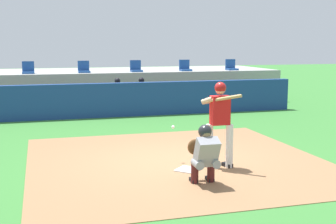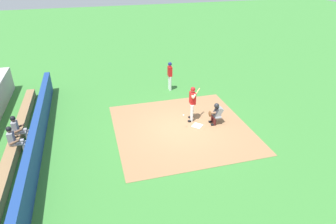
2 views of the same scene
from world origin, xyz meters
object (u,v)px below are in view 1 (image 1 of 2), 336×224
stadium_seat_2 (84,69)px  stadium_seat_4 (185,68)px  home_plate (188,170)px  batter_at_plate (219,119)px  stadium_seat_3 (136,68)px  stadium_seat_1 (28,70)px  dugout_player_0 (118,95)px  stadium_seat_5 (231,67)px  catcher_crouched (204,152)px  dugout_player_1 (142,94)px

stadium_seat_2 → stadium_seat_4: (4.33, 0.00, 0.00)m
stadium_seat_4 → home_plate: bearing=-107.7°
batter_at_plate → stadium_seat_3: 10.15m
batter_at_plate → stadium_seat_1: stadium_seat_1 is taller
home_plate → stadium_seat_1: size_ratio=0.92×
home_plate → stadium_seat_1: bearing=107.7°
stadium_seat_4 → dugout_player_0: bearing=-148.2°
home_plate → dugout_player_0: 8.17m
dugout_player_0 → stadium_seat_5: (5.45, 2.03, 0.86)m
stadium_seat_2 → home_plate: bearing=-83.9°
catcher_crouched → stadium_seat_3: size_ratio=4.33×
stadium_seat_3 → stadium_seat_2: bearing=180.0°
home_plate → stadium_seat_4: bearing=72.3°
stadium_seat_1 → stadium_seat_2: same height
batter_at_plate → stadium_seat_2: stadium_seat_2 is taller
stadium_seat_2 → stadium_seat_5: size_ratio=1.00×
catcher_crouched → dugout_player_0: size_ratio=1.60×
stadium_seat_4 → catcher_crouched: bearing=-106.3°
stadium_seat_1 → stadium_seat_4: same height
stadium_seat_2 → stadium_seat_1: bearing=180.0°
dugout_player_1 → stadium_seat_2: stadium_seat_2 is taller
dugout_player_0 → stadium_seat_4: stadium_seat_4 is taller
stadium_seat_4 → stadium_seat_5: bearing=0.0°
home_plate → stadium_seat_1: 10.79m
dugout_player_0 → batter_at_plate: bearing=-84.9°
catcher_crouched → stadium_seat_3: 11.21m
catcher_crouched → stadium_seat_3: stadium_seat_3 is taller
dugout_player_0 → stadium_seat_3: size_ratio=2.71×
home_plate → dugout_player_0: (-0.03, 8.14, 0.65)m
home_plate → stadium_seat_4: stadium_seat_4 is taller
dugout_player_1 → stadium_seat_4: bearing=40.7°
catcher_crouched → stadium_seat_3: (1.09, 11.12, 0.93)m
batter_at_plate → dugout_player_1: (0.19, 8.10, -0.36)m
stadium_seat_4 → stadium_seat_1: bearing=180.0°
stadium_seat_1 → stadium_seat_2: size_ratio=1.00×
catcher_crouched → batter_at_plate: bearing=54.9°
batter_at_plate → dugout_player_1: 8.11m
stadium_seat_3 → stadium_seat_5: 4.33m
stadium_seat_1 → stadium_seat_3: 4.33m
dugout_player_1 → stadium_seat_3: size_ratio=2.71×
batter_at_plate → stadium_seat_4: bearing=75.8°
batter_at_plate → stadium_seat_5: bearing=65.0°
dugout_player_1 → stadium_seat_5: bearing=24.2°
dugout_player_0 → dugout_player_1: (0.92, 0.00, 0.00)m
stadium_seat_2 → stadium_seat_3: 2.17m
home_plate → stadium_seat_3: size_ratio=0.92×
catcher_crouched → home_plate: bearing=89.7°
catcher_crouched → stadium_seat_1: bearing=106.3°
batter_at_plate → stadium_seat_5: stadium_seat_5 is taller
home_plate → catcher_crouched: bearing=-90.3°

